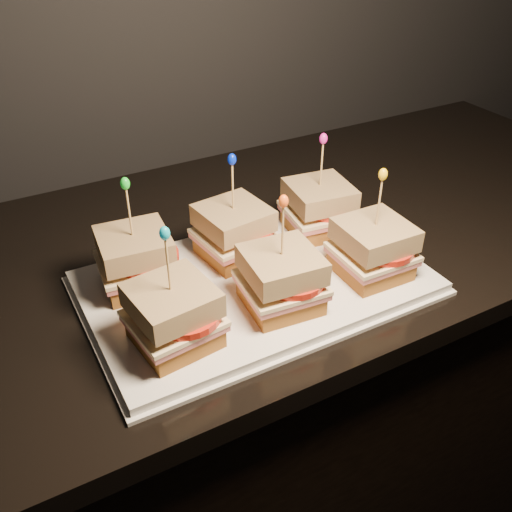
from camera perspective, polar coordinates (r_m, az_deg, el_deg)
cabinet at (r=1.18m, az=-16.74°, el=-22.01°), size 2.25×0.61×0.85m
granite_slab at (r=0.86m, az=-21.52°, el=-4.94°), size 2.29×0.65×0.03m
platter at (r=0.81m, az=0.00°, el=-2.71°), size 0.46×0.29×0.02m
platter_rim at (r=0.81m, az=0.00°, el=-3.04°), size 0.48×0.30×0.01m
sandwich_0_bread_bot at (r=0.80m, az=-11.68°, el=-1.97°), size 0.10×0.10×0.02m
sandwich_0_ham at (r=0.79m, az=-11.82°, el=-1.00°), size 0.11×0.10×0.01m
sandwich_0_cheese at (r=0.79m, az=-11.88°, el=-0.59°), size 0.11×0.11×0.01m
sandwich_0_tomato at (r=0.78m, az=-10.97°, el=-0.11°), size 0.09×0.09×0.01m
sandwich_0_bread_top at (r=0.77m, az=-12.11°, el=1.10°), size 0.10×0.10×0.03m
sandwich_0_pick at (r=0.75m, az=-12.52°, el=4.02°), size 0.00×0.00×0.09m
sandwich_0_frill at (r=0.73m, az=-12.95°, el=7.08°), size 0.01×0.01×0.02m
sandwich_1_bread_bot at (r=0.84m, az=-2.19°, el=0.85°), size 0.10×0.10×0.02m
sandwich_1_ham at (r=0.84m, az=-2.22°, el=1.79°), size 0.11×0.11×0.01m
sandwich_1_cheese at (r=0.83m, az=-2.23°, el=2.20°), size 0.11×0.11×0.01m
sandwich_1_tomato at (r=0.83m, az=-1.31°, el=2.66°), size 0.09×0.09×0.01m
sandwich_1_bread_top at (r=0.82m, az=-2.27°, el=3.84°), size 0.10×0.10×0.03m
sandwich_1_pick at (r=0.80m, az=-2.34°, el=6.68°), size 0.00×0.00×0.09m
sandwich_1_frill at (r=0.78m, az=-2.42°, el=9.63°), size 0.01×0.01×0.02m
sandwich_2_bread_bot at (r=0.91m, az=6.17°, el=3.31°), size 0.10×0.10×0.02m
sandwich_2_ham at (r=0.90m, az=6.24°, el=4.21°), size 0.11×0.11×0.01m
sandwich_2_cheese at (r=0.90m, az=6.26°, el=4.59°), size 0.11×0.11×0.01m
sandwich_2_tomato at (r=0.90m, az=7.14°, el=5.02°), size 0.09×0.09×0.01m
sandwich_2_bread_top at (r=0.88m, az=6.37°, el=6.15°), size 0.10×0.10×0.03m
sandwich_2_pick at (r=0.86m, az=6.56°, el=8.82°), size 0.00×0.00×0.09m
sandwich_2_frill at (r=0.85m, az=6.76°, el=11.58°), size 0.01×0.01×0.02m
sandwich_3_bread_bot at (r=0.70m, az=-8.09°, el=-7.64°), size 0.10×0.10×0.02m
sandwich_3_ham at (r=0.69m, az=-8.20°, el=-6.62°), size 0.11×0.11×0.01m
sandwich_3_cheese at (r=0.68m, az=-8.24°, el=-6.18°), size 0.11×0.11×0.01m
sandwich_3_tomato at (r=0.68m, az=-7.16°, el=-5.68°), size 0.09×0.09×0.01m
sandwich_3_bread_top at (r=0.67m, az=-8.43°, el=-4.37°), size 0.10×0.10×0.03m
sandwich_3_pick at (r=0.64m, az=-8.77°, el=-1.17°), size 0.00×0.00×0.09m
sandwich_3_frill at (r=0.62m, az=-9.13°, el=2.26°), size 0.01×0.01×0.02m
sandwich_4_bread_bot at (r=0.75m, az=2.48°, el=-4.07°), size 0.10×0.10×0.02m
sandwich_4_ham at (r=0.74m, az=2.51°, el=-3.06°), size 0.11×0.10×0.01m
sandwich_4_cheese at (r=0.73m, az=2.52°, el=-2.63°), size 0.11×0.11×0.01m
sandwich_4_tomato at (r=0.73m, az=3.58°, el=-2.13°), size 0.09×0.09×0.01m
sandwich_4_bread_top at (r=0.72m, az=2.57°, el=-0.86°), size 0.10×0.10×0.03m
sandwich_4_pick at (r=0.69m, az=2.67°, el=2.23°), size 0.00×0.00×0.09m
sandwich_4_frill at (r=0.67m, az=2.77°, el=5.49°), size 0.01×0.01×0.02m
sandwich_5_bread_bot at (r=0.82m, az=11.38°, el=-0.92°), size 0.09×0.09×0.02m
sandwich_5_ham at (r=0.81m, az=11.51°, el=0.04°), size 0.10×0.10×0.01m
sandwich_5_cheese at (r=0.81m, az=11.57°, el=0.45°), size 0.10×0.10×0.01m
sandwich_5_tomato at (r=0.81m, az=12.55°, el=0.91°), size 0.09×0.09×0.01m
sandwich_5_bread_top at (r=0.79m, az=11.79°, el=2.10°), size 0.09×0.09×0.03m
sandwich_5_pick at (r=0.77m, az=12.18°, el=4.98°), size 0.00×0.00×0.09m
sandwich_5_frill at (r=0.75m, az=12.59°, el=7.97°), size 0.01×0.01×0.02m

